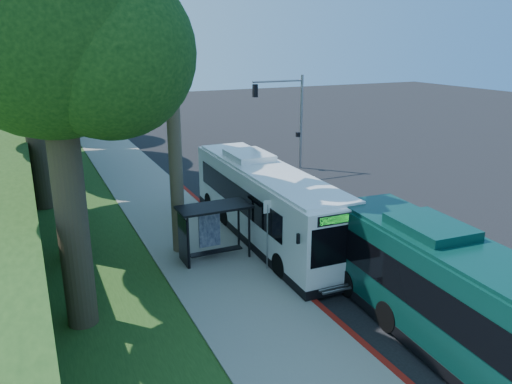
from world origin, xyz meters
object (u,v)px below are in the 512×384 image
bus_shelter (208,222)px  white_bus (265,201)px  teal_bus (470,305)px  pickup (300,184)px

bus_shelter → white_bus: bearing=21.3°
white_bus → teal_bus: size_ratio=1.02×
bus_shelter → pickup: 11.14m
bus_shelter → white_bus: white_bus is taller
white_bus → teal_bus: white_bus is taller
white_bus → bus_shelter: bearing=-157.2°
white_bus → teal_bus: (1.20, -11.50, -0.05)m
white_bus → pickup: white_bus is taller
bus_shelter → teal_bus: bearing=-65.3°
white_bus → pickup: (5.19, 5.58, -1.25)m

